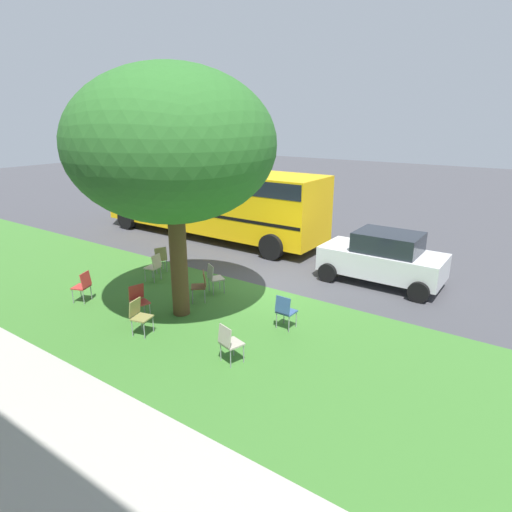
# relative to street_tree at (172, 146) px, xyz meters

# --- Properties ---
(ground) EXTENTS (80.00, 80.00, 0.00)m
(ground) POSITION_rel_street_tree_xyz_m (-0.62, -3.04, -4.33)
(ground) COLOR #424247
(grass_verge) EXTENTS (48.00, 6.00, 0.01)m
(grass_verge) POSITION_rel_street_tree_xyz_m (-0.62, 0.16, -4.33)
(grass_verge) COLOR #3D752D
(grass_verge) RESTS_ON ground
(sidewalk_strip) EXTENTS (48.00, 2.80, 0.01)m
(sidewalk_strip) POSITION_rel_street_tree_xyz_m (-0.62, 4.56, -4.33)
(sidewalk_strip) COLOR #ADA89E
(sidewalk_strip) RESTS_ON ground
(street_tree) EXTENTS (4.96, 4.96, 6.18)m
(street_tree) POSITION_rel_street_tree_xyz_m (0.00, 0.00, 0.00)
(street_tree) COLOR brown
(street_tree) RESTS_ON ground
(chair_0) EXTENTS (0.49, 0.49, 0.88)m
(chair_0) POSITION_rel_street_tree_xyz_m (2.38, -1.27, -3.81)
(chair_0) COLOR beige
(chair_0) RESTS_ON ground
(chair_1) EXTENTS (0.55, 0.54, 0.88)m
(chair_1) POSITION_rel_street_tree_xyz_m (2.84, -1.94, -3.81)
(chair_1) COLOR olive
(chair_1) RESTS_ON ground
(chair_2) EXTENTS (0.50, 0.50, 0.88)m
(chair_2) POSITION_rel_street_tree_xyz_m (0.00, 1.39, -3.81)
(chair_2) COLOR olive
(chair_2) RESTS_ON ground
(chair_3) EXTENTS (0.43, 0.43, 0.88)m
(chair_3) POSITION_rel_street_tree_xyz_m (-2.71, -0.80, -3.81)
(chair_3) COLOR #335184
(chair_3) RESTS_ON ground
(chair_4) EXTENTS (0.59, 0.59, 0.88)m
(chair_4) POSITION_rel_street_tree_xyz_m (0.11, -0.91, -3.81)
(chair_4) COLOR brown
(chair_4) RESTS_ON ground
(chair_5) EXTENTS (0.51, 0.52, 0.88)m
(chair_5) POSITION_rel_street_tree_xyz_m (-2.55, 1.19, -3.81)
(chair_5) COLOR #ADA393
(chair_5) RESTS_ON ground
(chair_6) EXTENTS (0.56, 0.57, 0.88)m
(chair_6) POSITION_rel_street_tree_xyz_m (0.20, -1.58, -3.81)
(chair_6) COLOR #ADA393
(chair_6) RESTS_ON ground
(chair_7) EXTENTS (0.54, 0.54, 0.88)m
(chair_7) POSITION_rel_street_tree_xyz_m (2.78, 1.00, -3.81)
(chair_7) COLOR #B7332D
(chair_7) RESTS_ON ground
(chair_8) EXTENTS (0.52, 0.52, 0.88)m
(chair_8) POSITION_rel_street_tree_xyz_m (0.72, 0.79, -3.81)
(chair_8) COLOR #B7332D
(chair_8) RESTS_ON ground
(parked_car) EXTENTS (3.70, 1.92, 1.65)m
(parked_car) POSITION_rel_street_tree_xyz_m (-3.59, -5.20, -3.49)
(parked_car) COLOR silver
(parked_car) RESTS_ON ground
(school_bus) EXTENTS (10.40, 2.80, 2.88)m
(school_bus) POSITION_rel_street_tree_xyz_m (4.51, -6.45, -2.57)
(school_bus) COLOR yellow
(school_bus) RESTS_ON ground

